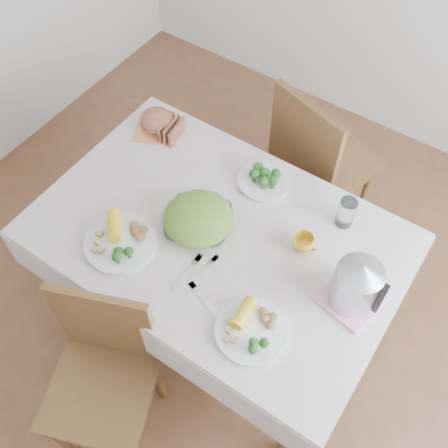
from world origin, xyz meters
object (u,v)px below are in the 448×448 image
Objects in this scene: dining_table at (218,279)px; salad_bowl at (199,223)px; dinner_plate_right at (251,331)px; chair_far at (325,164)px; chair_near at (100,390)px; dinner_plate_left at (121,243)px; yellow_mug at (303,243)px; electric_kettle at (356,285)px.

dining_table is 5.16× the size of salad_bowl.
dining_table is 0.43m from salad_bowl.
dining_table is at bearing 140.17° from dinner_plate_right.
chair_far is 0.95m from salad_bowl.
chair_near is 3.09× the size of dinner_plate_left.
chair_near is 0.59m from dinner_plate_left.
chair_far is at bearing 78.19° from salad_bowl.
electric_kettle reaches higher than yellow_mug.
chair_far is 3.68× the size of dinner_plate_right.
chair_far is 4.12× the size of electric_kettle.
chair_near is at bearing -89.75° from salad_bowl.
salad_bowl is 1.01× the size of dinner_plate_right.
dinner_plate_left is 0.73m from yellow_mug.
yellow_mug is (0.32, 0.14, 0.42)m from dining_table.
electric_kettle reaches higher than chair_far.
salad_bowl is at bearing 49.34° from dinner_plate_left.
dinner_plate_left is at bearing 87.55° from chair_far.
chair_far is at bearing 83.03° from dining_table.
chair_near is at bearing 100.48° from chair_far.
yellow_mug reaches higher than dining_table.
dining_table is at bearing 162.57° from electric_kettle.
chair_far reaches higher than dinner_plate_left.
electric_kettle is (0.27, -0.11, 0.09)m from yellow_mug.
chair_near is 3.82× the size of electric_kettle.
chair_near is at bearing -114.98° from yellow_mug.
dinner_plate_right is at bearing -147.14° from electric_kettle.
dinner_plate_left is (-0.21, 0.45, 0.31)m from chair_near.
chair_far reaches higher than yellow_mug.
dining_table is 1.41× the size of chair_far.
chair_far is (0.10, 0.85, 0.09)m from dining_table.
electric_kettle is (0.88, 0.29, 0.11)m from dinner_plate_left.
dining_table is 0.60m from dinner_plate_right.
electric_kettle is at bearing 18.52° from dinner_plate_left.
chair_near is at bearing -64.72° from dinner_plate_left.
electric_kettle reaches higher than chair_near.
salad_bowl is 0.91× the size of dinner_plate_left.
dinner_plate_right is at bearing -32.41° from salad_bowl.
dinner_plate_left is 0.64m from dinner_plate_right.
chair_far reaches higher than salad_bowl.
dining_table is 0.78m from electric_kettle.
yellow_mug is at bearing 43.27° from chair_near.
chair_near is 1.00m from yellow_mug.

